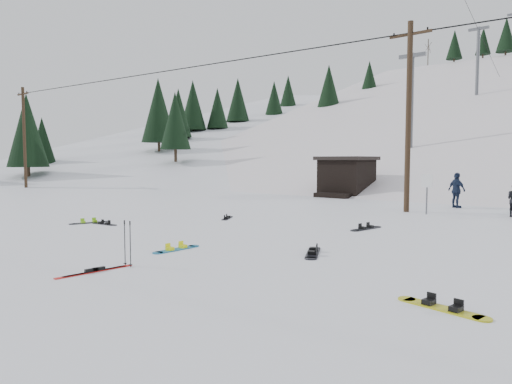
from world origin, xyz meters
The scene contains 19 objects.
ground centered at (0.00, 0.00, 0.00)m, with size 200.00×200.00×0.00m, color white.
ridge_left centered at (-36.00, 48.00, -11.00)m, with size 34.00×85.00×38.00m, color white.
treeline_left centered at (-34.00, 40.00, 0.00)m, with size 20.00×64.00×10.00m, color black, non-canonical shape.
utility_pole centered at (2.00, 14.00, 4.68)m, with size 2.00×0.26×9.00m.
utility_pole_left centered at (-32.00, 11.00, 4.68)m, with size 2.00×0.26×9.00m.
trail_sign centered at (3.10, 13.58, 1.27)m, with size 0.50×0.09×1.85m.
lift_hut centered at (-5.00, 20.94, 1.36)m, with size 3.40×4.10×2.75m.
lift_tower_near centered at (-4.00, 30.00, 7.86)m, with size 2.20×0.36×8.00m.
lift_tower_mid centered at (-4.00, 50.00, 14.36)m, with size 2.20×0.36×8.00m.
hero_snowboard centered at (0.65, 0.77, 0.03)m, with size 0.32×1.58×0.11m.
hero_skis centered at (1.20, -2.05, 0.03)m, with size 0.26×1.79×0.09m.
ski_poles centered at (1.29, -1.26, 0.55)m, with size 0.30×0.08×1.08m.
board_scatter_a centered at (-5.38, 2.30, 0.02)m, with size 1.32×0.36×0.09m.
board_scatter_b centered at (-2.95, 6.67, 0.02)m, with size 0.80×1.19×0.09m.
board_scatter_c centered at (-6.20, 2.12, 0.03)m, with size 0.61×1.48×0.11m.
board_scatter_d centered at (3.85, 2.75, 0.03)m, with size 0.97×1.54×0.12m.
board_scatter_e centered at (7.98, 0.27, 0.03)m, with size 1.60×0.54×0.11m.
board_scatter_f centered at (2.99, 7.68, 0.03)m, with size 0.52×1.68×0.12m.
skier_navy centered at (3.30, 17.48, 0.92)m, with size 1.08×0.45×1.85m, color #18243E.
Camera 1 is at (10.34, -7.47, 2.49)m, focal length 32.00 mm.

